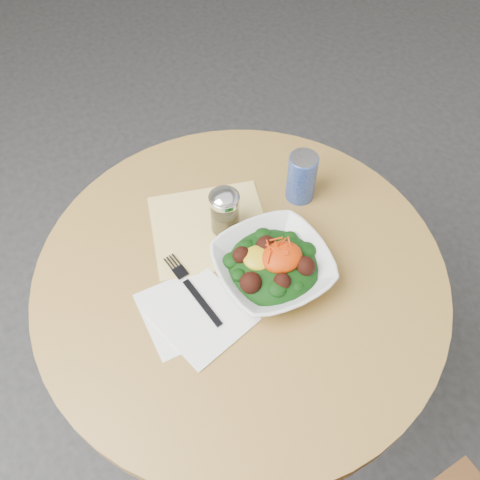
{
  "coord_description": "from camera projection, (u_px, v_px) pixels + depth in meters",
  "views": [
    {
      "loc": [
        -0.27,
        -0.56,
        1.73
      ],
      "look_at": [
        0.02,
        0.04,
        0.81
      ],
      "focal_mm": 40.0,
      "sensor_mm": 36.0,
      "label": 1
    }
  ],
  "objects": [
    {
      "name": "table",
      "position": [
        241.0,
        315.0,
        1.32
      ],
      "size": [
        0.9,
        0.9,
        0.75
      ],
      "color": "black",
      "rests_on": "ground"
    },
    {
      "name": "beverage_can",
      "position": [
        302.0,
        177.0,
        1.24
      ],
      "size": [
        0.07,
        0.07,
        0.13
      ],
      "color": "navy",
      "rests_on": "table"
    },
    {
      "name": "fork",
      "position": [
        191.0,
        287.0,
        1.13
      ],
      "size": [
        0.05,
        0.21,
        0.0
      ],
      "color": "black",
      "rests_on": "table"
    },
    {
      "name": "ground",
      "position": [
        240.0,
        393.0,
        1.77
      ],
      "size": [
        6.0,
        6.0,
        0.0
      ],
      "primitive_type": "plane",
      "color": "#2D2D2F",
      "rests_on": "ground"
    },
    {
      "name": "paper_napkins",
      "position": [
        194.0,
        314.0,
        1.1
      ],
      "size": [
        0.22,
        0.22,
        0.0
      ],
      "color": "white",
      "rests_on": "table"
    },
    {
      "name": "cloth_napkin",
      "position": [
        210.0,
        228.0,
        1.23
      ],
      "size": [
        0.31,
        0.29,
        0.0
      ],
      "primitive_type": "cube",
      "rotation": [
        0.0,
        0.0,
        -0.23
      ],
      "color": "#E0A80B",
      "rests_on": "table"
    },
    {
      "name": "spice_shaker",
      "position": [
        225.0,
        212.0,
        1.18
      ],
      "size": [
        0.07,
        0.07,
        0.12
      ],
      "color": "silver",
      "rests_on": "table"
    },
    {
      "name": "salad_bowl",
      "position": [
        273.0,
        266.0,
        1.13
      ],
      "size": [
        0.25,
        0.25,
        0.09
      ],
      "color": "white",
      "rests_on": "table"
    }
  ]
}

